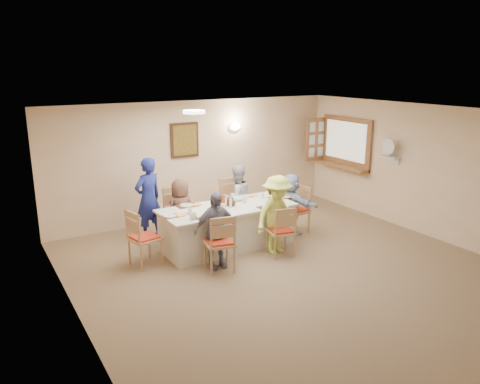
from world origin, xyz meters
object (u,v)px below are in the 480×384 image
caregiver (148,199)px  diner_back_left (181,211)px  diner_front_left (216,230)px  condiment_ketchup (223,201)px  chair_front_left (219,242)px  desk_fan (390,150)px  diner_front_right (277,215)px  chair_back_right (234,204)px  chair_back_left (179,214)px  diner_right_end (291,204)px  serving_hatch (346,143)px  diner_back_right (237,198)px  chair_front_right (281,230)px  chair_left_end (145,237)px  dining_table (227,227)px  chair_right_end (296,210)px

caregiver → diner_back_left: bearing=116.9°
diner_front_left → condiment_ketchup: 0.91m
chair_front_left → diner_back_left: (0.00, 1.48, 0.12)m
desk_fan → diner_front_right: 2.99m
desk_fan → chair_back_right: bearing=155.1°
chair_back_left → chair_back_right: chair_back_right is taller
diner_right_end → chair_back_right: bearing=34.5°
serving_hatch → diner_front_left: 4.51m
diner_back_right → diner_right_end: size_ratio=1.11×
diner_front_right → chair_back_right: bearing=80.5°
caregiver → condiment_ketchup: (0.98, -1.12, 0.09)m
chair_front_right → diner_right_end: size_ratio=0.75×
diner_right_end → condiment_ketchup: (-1.49, 0.03, 0.28)m
diner_back_right → condiment_ketchup: 0.96m
chair_back_right → diner_right_end: bearing=-40.6°
chair_back_right → chair_left_end: (-2.15, -0.80, -0.03)m
chair_front_right → diner_back_right: bearing=-78.4°
caregiver → dining_table: bearing=115.5°
diner_back_left → diner_right_end: 2.13m
serving_hatch → diner_back_left: size_ratio=1.25×
desk_fan → chair_left_end: size_ratio=0.31×
chair_back_right → diner_front_right: 1.49m
chair_front_right → diner_back_right: 1.50m
serving_hatch → diner_front_left: bearing=-160.2°
chair_back_left → diner_front_right: bearing=-53.0°
diner_right_end → condiment_ketchup: bearing=77.8°
dining_table → chair_front_left: 1.00m
dining_table → desk_fan: bearing=-8.6°
chair_back_left → chair_front_right: size_ratio=1.09×
diner_back_left → desk_fan: bearing=151.9°
serving_hatch → diner_back_left: (-4.17, -0.14, -0.90)m
desk_fan → chair_front_right: (-2.86, -0.27, -1.10)m
chair_front_right → caregiver: (-1.65, 1.95, 0.33)m
chair_front_right → diner_front_left: diner_front_left is taller
chair_front_left → caregiver: bearing=-65.4°
chair_back_left → diner_front_right: diner_front_right is taller
diner_back_left → diner_front_right: diner_front_right is taller
desk_fan → caregiver: size_ratio=0.19×
diner_front_right → diner_right_end: size_ratio=1.17×
chair_back_right → serving_hatch: bearing=4.1°
diner_right_end → diner_back_right: bearing=39.1°
diner_front_right → diner_back_right: bearing=80.5°
chair_back_left → dining_table: bearing=-55.1°
chair_back_right → chair_front_right: 1.60m
chair_right_end → diner_back_left: bearing=-114.7°
caregiver → chair_front_right: bearing=113.4°
diner_front_right → chair_back_left: bearing=119.5°
chair_front_left → condiment_ketchup: 1.06m
dining_table → chair_front_right: bearing=-53.1°
dining_table → caregiver: (-1.05, 1.15, 0.40)m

